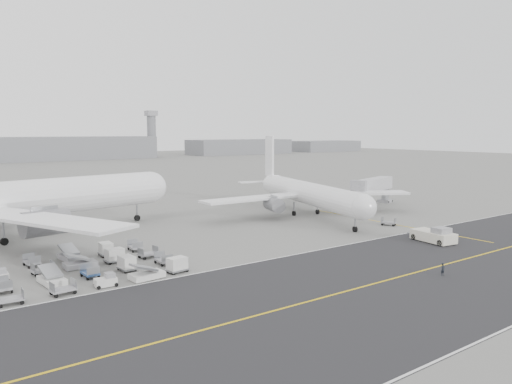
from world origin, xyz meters
TOP-DOWN VIEW (x-y plane):
  - ground at (0.00, 0.00)m, footprint 700.00×700.00m
  - taxiway at (5.02, -17.98)m, footprint 220.00×59.00m
  - horizon_buildings at (30.00, 260.00)m, footprint 520.00×28.00m
  - control_tower at (100.00, 265.00)m, footprint 7.00×7.00m
  - airliner_b at (23.73, 22.06)m, footprint 45.27×46.26m
  - pushback_tug at (22.84, -9.11)m, footprint 4.11×9.14m
  - jet_bridge at (44.90, 22.34)m, footprint 17.79×8.40m
  - gse_cluster at (-27.24, 6.47)m, footprint 27.28×21.85m
  - stray_dolly at (28.37, 4.34)m, footprint 2.63×3.09m
  - ground_crew_a at (7.51, -20.72)m, footprint 0.60×0.41m

SIDE VIEW (x-z plane):
  - ground at x=0.00m, z-range 0.00..0.00m
  - horizon_buildings at x=30.00m, z-range -14.00..14.00m
  - gse_cluster at x=-27.24m, z-range -0.99..0.99m
  - stray_dolly at x=28.37m, z-range -0.81..0.81m
  - taxiway at x=5.02m, z-range -0.01..0.03m
  - ground_crew_a at x=7.51m, z-range 0.00..1.60m
  - pushback_tug at x=22.84m, z-range -0.23..2.35m
  - jet_bridge at x=44.90m, z-range 1.32..8.00m
  - airliner_b at x=23.73m, z-range -3.45..12.88m
  - control_tower at x=100.00m, z-range 0.63..31.88m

